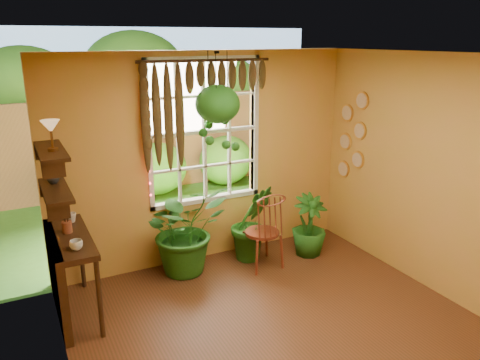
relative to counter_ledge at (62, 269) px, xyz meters
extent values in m
plane|color=#5B2C1A|center=(1.91, -1.60, -0.55)|extent=(4.50, 4.50, 0.00)
plane|color=silver|center=(1.91, -1.60, 2.15)|extent=(4.50, 4.50, 0.00)
plane|color=#D69449|center=(1.91, 0.65, 0.80)|extent=(4.00, 0.00, 4.00)
plane|color=#D69449|center=(-0.09, -1.60, 0.80)|extent=(0.00, 4.50, 4.50)
plane|color=#D69449|center=(3.91, -1.60, 0.80)|extent=(0.00, 4.50, 4.50)
cube|color=silver|center=(1.91, 0.68, 1.15)|extent=(1.52, 0.10, 1.86)
cube|color=white|center=(1.91, 0.71, 1.15)|extent=(1.38, 0.01, 1.78)
cylinder|color=#34200E|center=(1.91, 0.57, 2.03)|extent=(1.70, 0.04, 0.04)
cube|color=#34200E|center=(0.11, 0.00, 0.32)|extent=(0.40, 1.20, 0.06)
cube|color=#34200E|center=(-0.05, 0.00, -0.10)|extent=(0.08, 1.18, 0.90)
cylinder|color=#34200E|center=(0.27, -0.55, -0.12)|extent=(0.05, 0.05, 0.86)
cylinder|color=#34200E|center=(0.27, 0.55, -0.12)|extent=(0.05, 0.05, 0.86)
cube|color=#34200E|center=(0.03, 0.00, 0.85)|extent=(0.25, 0.90, 0.04)
cube|color=#34200E|center=(0.03, 0.00, 1.25)|extent=(0.25, 0.90, 0.04)
cube|color=#305E1B|center=(1.91, 5.65, -0.57)|extent=(14.00, 10.00, 0.04)
cube|color=#906544|center=(1.91, 3.85, 0.35)|extent=(12.00, 0.10, 1.80)
plane|color=#8BB3E8|center=(1.91, 7.45, 1.00)|extent=(12.00, 0.00, 12.00)
cylinder|color=maroon|center=(2.42, 0.06, -0.09)|extent=(0.45, 0.45, 0.04)
torus|color=maroon|center=(2.43, -0.13, 0.41)|extent=(0.42, 0.05, 0.42)
imported|color=#1B4412|center=(1.50, 0.37, 0.02)|extent=(1.15, 1.03, 1.15)
imported|color=#1B4412|center=(2.40, 0.30, -0.04)|extent=(0.62, 0.53, 1.03)
imported|color=#1B4412|center=(3.15, 0.07, -0.13)|extent=(0.47, 0.47, 0.84)
ellipsoid|color=black|center=(1.97, 0.39, 1.45)|extent=(0.32, 0.32, 0.19)
ellipsoid|color=#1B4412|center=(1.97, 0.39, 1.53)|extent=(0.54, 0.54, 0.46)
imported|color=silver|center=(0.13, -0.38, 0.40)|extent=(0.15, 0.15, 0.10)
imported|color=beige|center=(0.19, 0.38, 0.40)|extent=(0.12, 0.12, 0.10)
cylinder|color=brown|center=(0.11, 0.09, 0.41)|extent=(0.10, 0.10, 0.12)
imported|color=#B2AD99|center=(0.04, 0.20, 0.93)|extent=(0.14, 0.14, 0.12)
cylinder|color=brown|center=(0.05, -0.09, 1.28)|extent=(0.10, 0.10, 0.03)
cylinder|color=brown|center=(0.05, -0.09, 1.37)|extent=(0.02, 0.02, 0.18)
cone|color=slate|center=(0.05, -0.09, 1.50)|extent=(0.18, 0.18, 0.12)
camera|label=1|loc=(-0.32, -4.72, 2.29)|focal=35.00mm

